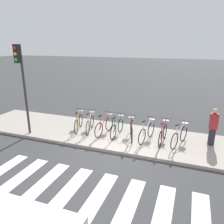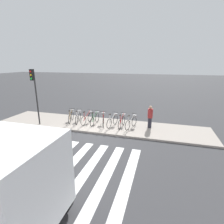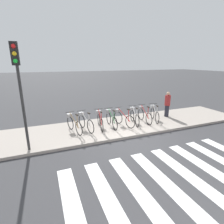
% 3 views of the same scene
% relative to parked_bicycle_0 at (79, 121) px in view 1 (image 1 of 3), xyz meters
% --- Properties ---
extents(ground_plane, '(120.00, 120.00, 0.00)m').
position_rel_parked_bicycle_0_xyz_m(ground_plane, '(2.30, -1.52, -0.56)').
color(ground_plane, '#38383A').
extents(sidewalk, '(15.40, 3.06, 0.12)m').
position_rel_parked_bicycle_0_xyz_m(sidewalk, '(2.30, 0.00, -0.50)').
color(sidewalk, '#9E9389').
rests_on(sidewalk, ground_plane).
extents(parked_bicycle_0, '(0.59, 1.57, 1.00)m').
position_rel_parked_bicycle_0_xyz_m(parked_bicycle_0, '(0.00, 0.00, 0.00)').
color(parked_bicycle_0, black).
rests_on(parked_bicycle_0, sidewalk).
extents(parked_bicycle_1, '(0.54, 1.59, 1.00)m').
position_rel_parked_bicycle_0_xyz_m(parked_bicycle_1, '(0.58, 0.04, 0.00)').
color(parked_bicycle_1, black).
rests_on(parked_bicycle_1, sidewalk).
extents(parked_bicycle_2, '(0.46, 1.61, 1.00)m').
position_rel_parked_bicycle_0_xyz_m(parked_bicycle_2, '(1.35, 0.01, 0.00)').
color(parked_bicycle_2, black).
rests_on(parked_bicycle_2, sidewalk).
extents(parked_bicycle_3, '(0.46, 1.62, 1.00)m').
position_rel_parked_bicycle_0_xyz_m(parked_bicycle_3, '(1.97, 0.00, 0.00)').
color(parked_bicycle_3, black).
rests_on(parked_bicycle_3, sidewalk).
extents(parked_bicycle_4, '(0.63, 1.56, 1.00)m').
position_rel_parked_bicycle_0_xyz_m(parked_bicycle_4, '(2.62, -0.07, 0.00)').
color(parked_bicycle_4, black).
rests_on(parked_bicycle_4, sidewalk).
extents(parked_bicycle_5, '(0.52, 1.59, 1.00)m').
position_rel_parked_bicycle_0_xyz_m(parked_bicycle_5, '(3.33, -0.04, 0.00)').
color(parked_bicycle_5, black).
rests_on(parked_bicycle_5, sidewalk).
extents(parked_bicycle_6, '(0.46, 1.62, 1.00)m').
position_rel_parked_bicycle_0_xyz_m(parked_bicycle_6, '(3.99, -0.00, 0.00)').
color(parked_bicycle_6, black).
rests_on(parked_bicycle_6, sidewalk).
extents(parked_bicycle_7, '(0.65, 1.55, 1.00)m').
position_rel_parked_bicycle_0_xyz_m(parked_bicycle_7, '(4.67, -0.02, 0.00)').
color(parked_bicycle_7, black).
rests_on(parked_bicycle_7, sidewalk).
extents(pedestrian, '(0.34, 0.34, 1.55)m').
position_rel_parked_bicycle_0_xyz_m(pedestrian, '(5.87, 0.37, 0.37)').
color(pedestrian, '#23232D').
rests_on(pedestrian, sidewalk).
extents(traffic_light, '(0.24, 0.40, 3.95)m').
position_rel_parked_bicycle_0_xyz_m(traffic_light, '(-1.96, -1.28, 2.38)').
color(traffic_light, '#2D2D2D').
rests_on(traffic_light, sidewalk).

